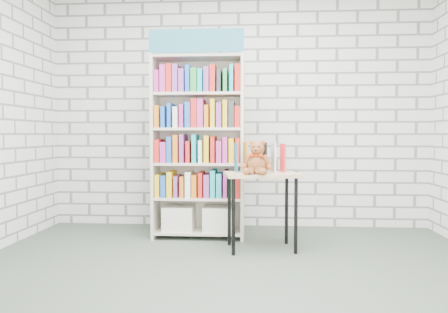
{
  "coord_description": "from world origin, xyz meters",
  "views": [
    {
      "loc": [
        0.19,
        -3.27,
        1.1
      ],
      "look_at": [
        -0.1,
        0.95,
        0.89
      ],
      "focal_mm": 35.0,
      "sensor_mm": 36.0,
      "label": 1
    }
  ],
  "objects": [
    {
      "name": "table_books",
      "position": [
        0.24,
        1.01,
        0.88
      ],
      "size": [
        0.51,
        0.28,
        0.29
      ],
      "color": "#216A8F",
      "rests_on": "display_table"
    },
    {
      "name": "room_shell",
      "position": [
        0.0,
        0.0,
        1.78
      ],
      "size": [
        4.52,
        4.02,
        2.81
      ],
      "color": "silver",
      "rests_on": "ground"
    },
    {
      "name": "display_table",
      "position": [
        0.26,
        0.9,
        0.64
      ],
      "size": [
        0.75,
        0.58,
        0.74
      ],
      "color": "tan",
      "rests_on": "ground"
    },
    {
      "name": "ground",
      "position": [
        0.0,
        0.0,
        0.0
      ],
      "size": [
        4.5,
        4.5,
        0.0
      ],
      "primitive_type": "plane",
      "color": "#3F4B3F",
      "rests_on": "ground"
    },
    {
      "name": "bookshelf",
      "position": [
        -0.4,
        1.36,
        0.99
      ],
      "size": [
        0.97,
        0.38,
        2.18
      ],
      "color": "beige",
      "rests_on": "ground"
    },
    {
      "name": "teddy_bear",
      "position": [
        0.22,
        0.79,
        0.87
      ],
      "size": [
        0.29,
        0.28,
        0.32
      ],
      "color": "brown",
      "rests_on": "display_table"
    }
  ]
}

